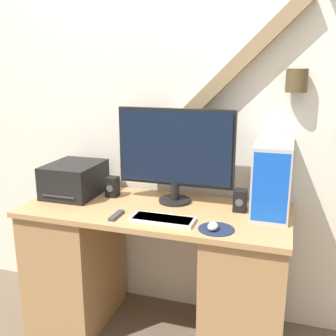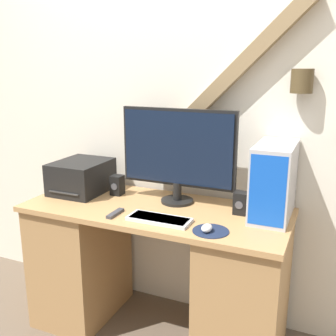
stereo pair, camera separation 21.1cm
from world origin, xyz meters
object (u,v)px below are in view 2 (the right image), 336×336
speaker_left (117,185)px  speaker_right (241,203)px  mouse (207,228)px  printer (81,177)px  keyboard (159,219)px  computer_tower (274,181)px  remote_control (115,213)px  monitor (178,151)px

speaker_left → speaker_right: 0.77m
mouse → speaker_right: 0.32m
printer → speaker_left: 0.24m
mouse → speaker_right: speaker_right is taller
keyboard → speaker_right: 0.45m
keyboard → computer_tower: bearing=30.0°
keyboard → remote_control: (-0.25, -0.02, -0.00)m
printer → monitor: bearing=5.4°
keyboard → remote_control: 0.25m
mouse → remote_control: bearing=177.5°
monitor → speaker_left: size_ratio=5.62×
keyboard → speaker_left: bearing=145.4°
computer_tower → keyboard: bearing=-150.0°
keyboard → mouse: 0.27m
speaker_left → speaker_right: bearing=-1.4°
remote_control → monitor: bearing=55.0°
speaker_right → remote_control: size_ratio=0.88×
mouse → computer_tower: (0.25, 0.34, 0.17)m
mouse → speaker_left: bearing=154.5°
keyboard → computer_tower: 0.62m
keyboard → speaker_left: 0.51m
mouse → printer: printer is taller
computer_tower → remote_control: bearing=-157.8°
speaker_right → monitor: bearing=174.3°
monitor → speaker_right: bearing=-5.7°
mouse → speaker_right: size_ratio=0.62×
monitor → mouse: bearing=-49.7°
keyboard → speaker_right: bearing=37.1°
computer_tower → speaker_right: 0.21m
keyboard → mouse: (0.27, -0.04, 0.01)m
speaker_left → computer_tower: bearing=0.6°
keyboard → printer: size_ratio=0.90×
monitor → speaker_left: bearing=-177.2°
speaker_right → remote_control: (-0.61, -0.29, -0.05)m
monitor → remote_control: 0.49m
speaker_left → mouse: bearing=-25.5°
speaker_left → speaker_right: same height
monitor → computer_tower: (0.54, -0.01, -0.11)m
keyboard → mouse: size_ratio=4.44×
keyboard → remote_control: bearing=-176.4°
mouse → speaker_right: (0.09, 0.31, 0.04)m
computer_tower → speaker_right: (-0.16, -0.03, -0.13)m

